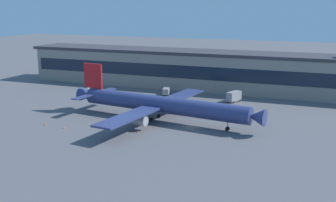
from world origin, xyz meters
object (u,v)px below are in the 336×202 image
crew_van (166,91)px  traffic_cone_1 (45,124)px  airliner (160,104)px  stair_truck (234,96)px  follow_me_car (93,88)px  traffic_cone_3 (64,127)px  traffic_cone_2 (138,131)px  traffic_cone_0 (109,126)px

crew_van → traffic_cone_1: crew_van is taller
airliner → stair_truck: 34.84m
traffic_cone_1 → follow_me_car: bearing=106.3°
follow_me_car → crew_van: 29.56m
follow_me_car → traffic_cone_3: (20.07, -46.77, -0.76)m
airliner → crew_van: (-11.77, 33.68, -3.30)m
follow_me_car → traffic_cone_2: follow_me_car is taller
traffic_cone_0 → traffic_cone_3: (-11.03, -5.42, -0.03)m
airliner → follow_me_car: 50.66m
airliner → stair_truck: airliner is taller
airliner → traffic_cone_2: 13.70m
stair_truck → traffic_cone_2: bearing=-108.7°
traffic_cone_0 → traffic_cone_1: traffic_cone_0 is taller
traffic_cone_0 → traffic_cone_1: (-17.67, -4.60, -0.00)m
traffic_cone_0 → traffic_cone_2: size_ratio=1.25×
traffic_cone_1 → traffic_cone_2: bearing=7.5°
traffic_cone_1 → traffic_cone_3: (6.64, -0.82, -0.03)m
crew_van → traffic_cone_2: crew_van is taller
follow_me_car → traffic_cone_0: follow_me_car is taller
traffic_cone_1 → crew_van: bearing=72.5°
crew_van → traffic_cone_3: size_ratio=8.55×
airliner → traffic_cone_2: airliner is taller
traffic_cone_0 → traffic_cone_2: (9.11, -1.08, -0.07)m
stair_truck → traffic_cone_3: size_ratio=9.91×
stair_truck → crew_van: stair_truck is taller
traffic_cone_0 → traffic_cone_3: size_ratio=1.08×
stair_truck → traffic_cone_0: bearing=-119.1°
traffic_cone_2 → crew_van: bearing=103.2°
crew_van → traffic_cone_3: bearing=-100.2°
crew_van → airliner: bearing=-70.7°
stair_truck → traffic_cone_3: stair_truck is taller
crew_van → traffic_cone_0: crew_van is taller
crew_van → traffic_cone_2: size_ratio=9.88×
traffic_cone_3 → follow_me_car: bearing=113.2°
traffic_cone_0 → follow_me_car: bearing=127.0°
stair_truck → traffic_cone_3: 60.31m
traffic_cone_2 → traffic_cone_1: bearing=-172.5°
airliner → crew_van: bearing=109.3°
traffic_cone_2 → stair_truck: bearing=71.3°
stair_truck → follow_me_car: size_ratio=1.40×
airliner → traffic_cone_3: airliner is taller
follow_me_car → traffic_cone_3: bearing=-66.8°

